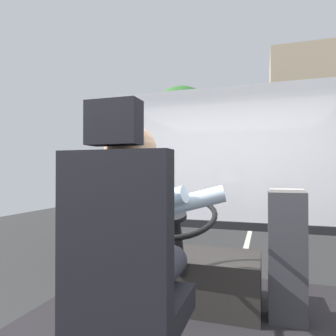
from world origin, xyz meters
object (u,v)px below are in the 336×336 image
at_px(steering_console, 190,275).
at_px(bus_driver, 136,230).
at_px(driver_seat, 125,282).
at_px(fare_box, 287,255).

bearing_deg(steering_console, bus_driver, -90.00).
distance_m(driver_seat, bus_driver, 0.23).
relative_size(bus_driver, fare_box, 0.84).
height_order(driver_seat, steering_console, driver_seat).
xyz_separation_m(steering_console, fare_box, (0.73, -0.06, 0.24)).
xyz_separation_m(bus_driver, steering_console, (-0.00, 1.07, -0.56)).
relative_size(driver_seat, bus_driver, 1.71).
bearing_deg(steering_console, fare_box, -4.59).
bearing_deg(bus_driver, fare_box, 54.19).
distance_m(steering_console, fare_box, 0.77).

